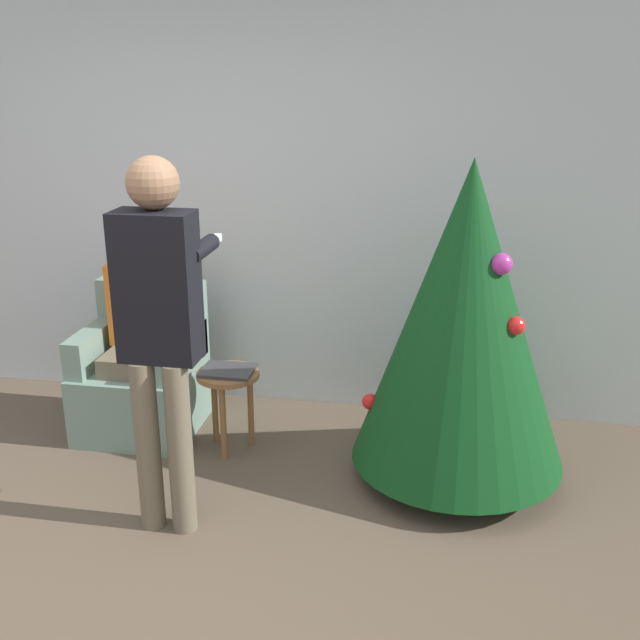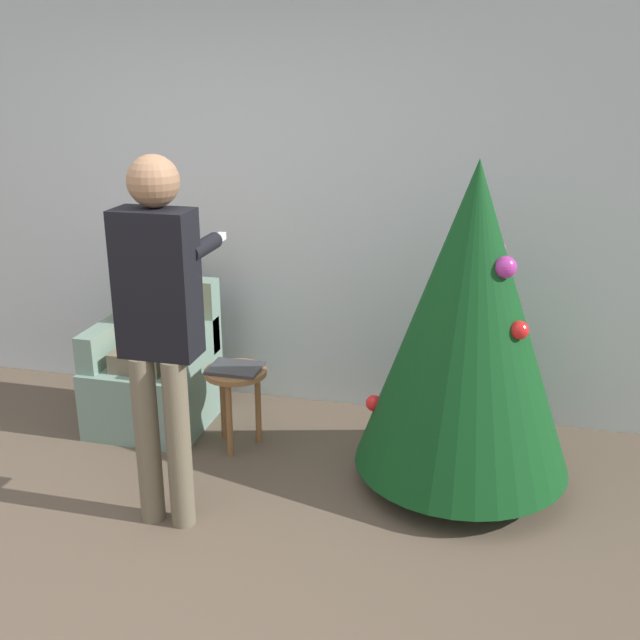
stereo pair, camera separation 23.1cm
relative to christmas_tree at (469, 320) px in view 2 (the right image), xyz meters
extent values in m
plane|color=brown|center=(-1.39, -1.38, -0.93)|extent=(14.00, 14.00, 0.00)
cube|color=silver|center=(-1.39, 0.85, 0.42)|extent=(8.00, 0.06, 2.70)
cylinder|color=brown|center=(0.00, 0.00, -0.87)|extent=(0.10, 0.10, 0.12)
cone|color=#0F4219|center=(0.00, 0.00, 0.00)|extent=(1.14, 1.14, 1.63)
sphere|color=white|center=(0.29, 0.30, -0.34)|extent=(0.10, 0.10, 0.10)
sphere|color=#B23399|center=(0.11, 0.14, 0.34)|extent=(0.10, 0.10, 0.10)
sphere|color=red|center=(0.13, 0.17, 0.23)|extent=(0.11, 0.11, 0.11)
sphere|color=red|center=(-0.47, -0.03, -0.50)|extent=(0.09, 0.09, 0.09)
sphere|color=red|center=(0.25, -0.16, 0.02)|extent=(0.09, 0.09, 0.09)
sphere|color=#B23399|center=(0.16, -0.11, 0.32)|extent=(0.11, 0.11, 0.11)
cube|color=gray|center=(-1.92, 0.24, -0.72)|extent=(0.68, 0.66, 0.42)
cube|color=gray|center=(-1.92, 0.50, -0.27)|extent=(0.68, 0.14, 0.47)
cube|color=gray|center=(-2.20, 0.24, -0.39)|extent=(0.12, 0.60, 0.23)
cube|color=gray|center=(-1.64, 0.24, -0.39)|extent=(0.12, 0.60, 0.23)
cylinder|color=#6B604C|center=(-2.02, 0.04, -0.72)|extent=(0.11, 0.11, 0.42)
cylinder|color=#6B604C|center=(-1.82, 0.04, -0.72)|extent=(0.11, 0.11, 0.42)
cube|color=#6B604C|center=(-1.92, 0.19, -0.45)|extent=(0.32, 0.40, 0.12)
cube|color=orange|center=(-1.92, 0.34, -0.14)|extent=(0.36, 0.20, 0.50)
sphere|color=tan|center=(-1.92, 0.34, 0.21)|extent=(0.20, 0.20, 0.20)
cylinder|color=#6B604C|center=(-1.46, -0.73, -0.50)|extent=(0.12, 0.12, 0.87)
cylinder|color=#6B604C|center=(-1.30, -0.73, -0.50)|extent=(0.12, 0.12, 0.87)
cube|color=black|center=(-1.38, -0.67, 0.28)|extent=(0.36, 0.20, 0.69)
sphere|color=#936B4C|center=(-1.38, -0.63, 0.75)|extent=(0.24, 0.24, 0.24)
cylinder|color=black|center=(-1.54, -0.48, 0.42)|extent=(0.08, 0.30, 0.08)
cylinder|color=black|center=(-1.23, -0.48, 0.42)|extent=(0.08, 0.30, 0.08)
cube|color=white|center=(-1.23, -0.29, 0.42)|extent=(0.04, 0.14, 0.04)
cylinder|color=olive|center=(-1.31, 0.10, -0.46)|extent=(0.36, 0.36, 0.03)
cylinder|color=olive|center=(-1.31, -0.03, -0.70)|extent=(0.04, 0.04, 0.46)
cylinder|color=olive|center=(-1.20, 0.16, -0.70)|extent=(0.04, 0.04, 0.46)
cylinder|color=olive|center=(-1.42, 0.16, -0.70)|extent=(0.04, 0.04, 0.46)
cube|color=#38383D|center=(-1.31, 0.10, -0.44)|extent=(0.30, 0.24, 0.02)
camera|label=1|loc=(-0.10, -3.72, 1.24)|focal=42.00mm
camera|label=2|loc=(0.13, -3.67, 1.24)|focal=42.00mm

